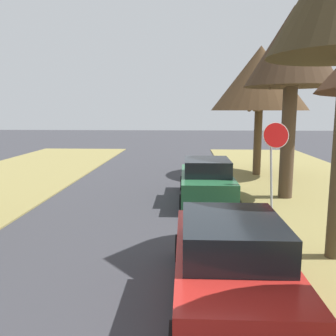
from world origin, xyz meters
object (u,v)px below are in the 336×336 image
street_tree_right_mid_b (293,50)px  parked_sedan_red (230,263)px  stop_sign_far (274,148)px  parked_sedan_green (206,181)px  street_tree_right_far (260,79)px

street_tree_right_mid_b → parked_sedan_red: (-2.99, -7.64, -4.71)m
stop_sign_far → street_tree_right_mid_b: street_tree_right_mid_b is taller
stop_sign_far → parked_sedan_green: 3.03m
street_tree_right_far → parked_sedan_green: bearing=-118.0°
parked_sedan_red → parked_sedan_green: 7.16m
stop_sign_far → street_tree_right_mid_b: 4.13m
street_tree_right_mid_b → parked_sedan_red: street_tree_right_mid_b is taller
street_tree_right_mid_b → parked_sedan_green: bearing=-170.9°
street_tree_right_mid_b → parked_sedan_green: street_tree_right_mid_b is taller
street_tree_right_far → parked_sedan_green: size_ratio=1.45×
street_tree_right_far → parked_sedan_green: 7.35m
street_tree_right_far → parked_sedan_red: street_tree_right_far is taller
stop_sign_far → parked_sedan_red: 5.89m
street_tree_right_far → parked_sedan_red: size_ratio=1.45×
parked_sedan_red → street_tree_right_far: bearing=77.2°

